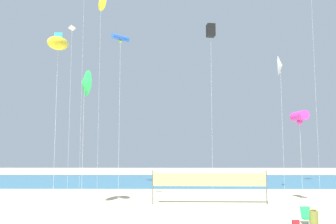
{
  "coord_description": "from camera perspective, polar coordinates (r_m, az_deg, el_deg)",
  "views": [
    {
      "loc": [
        -1.09,
        -15.79,
        3.85
      ],
      "look_at": [
        -1.31,
        11.88,
        6.81
      ],
      "focal_mm": 37.81,
      "sensor_mm": 36.0,
      "label": 1
    }
  ],
  "objects": [
    {
      "name": "ocean_band",
      "position": [
        45.54,
        1.85,
        -10.95
      ],
      "size": [
        120.0,
        20.0,
        0.01
      ],
      "primitive_type": "cube",
      "color": "teal",
      "rests_on": "ground"
    },
    {
      "name": "beachgoer_olive_shirt",
      "position": [
        16.81,
        22.48,
        -16.05
      ],
      "size": [
        0.35,
        0.35,
        1.54
      ],
      "rotation": [
        0.0,
        0.0,
        1.67
      ],
      "color": "maroon",
      "rests_on": "ground"
    },
    {
      "name": "folding_beach_chair",
      "position": [
        20.41,
        21.44,
        -15.24
      ],
      "size": [
        0.52,
        0.65,
        0.89
      ],
      "rotation": [
        0.0,
        0.0,
        -0.57
      ],
      "color": "#1E8C4C",
      "rests_on": "ground"
    },
    {
      "name": "volleyball_net",
      "position": [
        25.84,
        6.69,
        -10.98
      ],
      "size": [
        8.16,
        0.21,
        2.4
      ],
      "color": "#4C4C51",
      "rests_on": "ground"
    },
    {
      "name": "beach_handbag",
      "position": [
        19.99,
        19.9,
        -16.45
      ],
      "size": [
        0.35,
        0.17,
        0.28
      ],
      "primitive_type": "cube",
      "color": "maroon",
      "rests_on": "ground"
    },
    {
      "name": "kite_yellow_delta",
      "position": [
        36.29,
        -10.77,
        16.92
      ],
      "size": [
        1.24,
        1.42,
        18.81
      ],
      "color": "silver",
      "rests_on": "ground"
    },
    {
      "name": "kite_green_delta",
      "position": [
        24.32,
        -13.33,
        4.59
      ],
      "size": [
        1.25,
        1.68,
        9.18
      ],
      "color": "silver",
      "rests_on": "ground"
    },
    {
      "name": "kite_blue_tube",
      "position": [
        26.29,
        -7.68,
        11.63
      ],
      "size": [
        1.25,
        1.19,
        12.09
      ],
      "color": "silver",
      "rests_on": "ground"
    },
    {
      "name": "kite_yellow_inflatable",
      "position": [
        23.24,
        -17.28,
        10.54
      ],
      "size": [
        1.16,
        2.64,
        11.08
      ],
      "color": "silver",
      "rests_on": "ground"
    },
    {
      "name": "kite_white_diamond",
      "position": [
        32.5,
        -15.22,
        12.18
      ],
      "size": [
        0.52,
        0.51,
        14.59
      ],
      "color": "silver",
      "rests_on": "ground"
    },
    {
      "name": "kite_black_box",
      "position": [
        31.49,
        6.9,
        12.87
      ],
      "size": [
        0.78,
        0.78,
        14.64
      ],
      "color": "silver",
      "rests_on": "ground"
    },
    {
      "name": "kite_white_delta",
      "position": [
        33.85,
        17.65,
        7.15
      ],
      "size": [
        0.97,
        1.76,
        12.34
      ],
      "color": "silver",
      "rests_on": "ground"
    },
    {
      "name": "kite_magenta_tube",
      "position": [
        27.23,
        20.44,
        -0.68
      ],
      "size": [
        0.89,
        1.7,
        6.63
      ],
      "color": "silver",
      "rests_on": "ground"
    }
  ]
}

